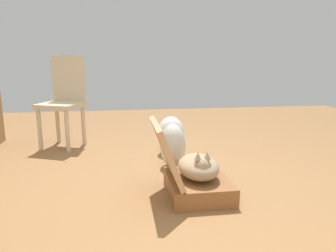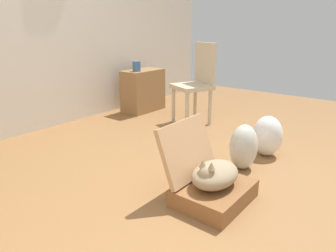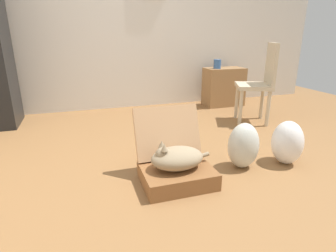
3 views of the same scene
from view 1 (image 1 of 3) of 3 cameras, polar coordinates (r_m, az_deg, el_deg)
The scene contains 7 objects.
ground_plane at distance 2.29m, azimuth 0.35°, elevation -12.35°, with size 7.68×7.68×0.00m, color olive.
suitcase_base at distance 2.29m, azimuth 5.42°, elevation -10.69°, with size 0.53×0.42×0.13m, color brown.
suitcase_lid at distance 2.16m, azimuth -0.35°, elevation -4.56°, with size 0.53×0.42×0.04m, color tan.
cat at distance 2.23m, azimuth 5.53°, elevation -7.28°, with size 0.48×0.28×0.22m.
plastic_bag_white at distance 2.80m, azimuth 0.86°, elevation -3.52°, with size 0.26×0.23×0.39m, color silver.
plastic_bag_clear at distance 3.19m, azimuth 0.52°, elevation -1.63°, with size 0.25×0.28×0.38m, color white.
chair at distance 3.61m, azimuth -18.25°, elevation 4.75°, with size 0.54×0.54×0.98m.
Camera 1 is at (-2.06, 0.32, 0.95)m, focal length 33.74 mm.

